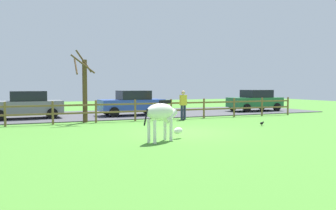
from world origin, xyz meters
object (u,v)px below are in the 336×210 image
Objects in this scene: bare_tree at (84,88)px; parked_car_grey at (26,105)px; zebra at (162,114)px; crow_on_grass at (262,123)px; parked_car_green at (255,100)px; parked_car_blue at (132,103)px; visitor_near_fence at (183,104)px.

bare_tree is 0.91× the size of parked_car_grey.
zebra is 10.96m from parked_car_grey.
parked_car_green is at bearing 54.47° from crow_on_grass.
parked_car_grey and parked_car_green have the same top height.
parked_car_green is at bearing -1.20° from parked_car_grey.
visitor_near_fence reaches higher than parked_car_blue.
parked_car_blue is at bearing 119.32° from crow_on_grass.
visitor_near_fence is at bearing -60.10° from parked_car_blue.
parked_car_blue is (3.36, 2.68, -0.97)m from bare_tree.
parked_car_grey is (-4.28, 10.09, -0.08)m from zebra.
visitor_near_fence reaches higher than zebra.
parked_car_green is at bearing 24.22° from visitor_near_fence.
parked_car_blue and parked_car_green have the same top height.
bare_tree reaches higher than visitor_near_fence.
zebra is at bearing -139.41° from parked_car_green.
parked_car_blue is 2.47× the size of visitor_near_fence.
parked_car_grey is at bearing 177.23° from parked_car_blue.
bare_tree is 13.17m from parked_car_green.
parked_car_grey is at bearing 178.80° from parked_car_green.
visitor_near_fence is (5.33, -0.74, -0.90)m from bare_tree.
parked_car_blue is at bearing 119.90° from visitor_near_fence.
zebra is at bearing -67.00° from parked_car_grey.
bare_tree is 0.93× the size of parked_car_green.
parked_car_grey is (-10.36, 7.77, 0.72)m from crow_on_grass.
zebra reaches higher than crow_on_grass.
parked_car_grey is 2.49× the size of visitor_near_fence.
bare_tree is 7.32m from zebra.
parked_car_grey is (-2.81, 2.98, -0.97)m from bare_tree.
bare_tree reaches higher than parked_car_green.
zebra is 9.97m from parked_car_blue.
zebra is 0.45× the size of parked_car_green.
bare_tree is at bearing -46.66° from parked_car_grey.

